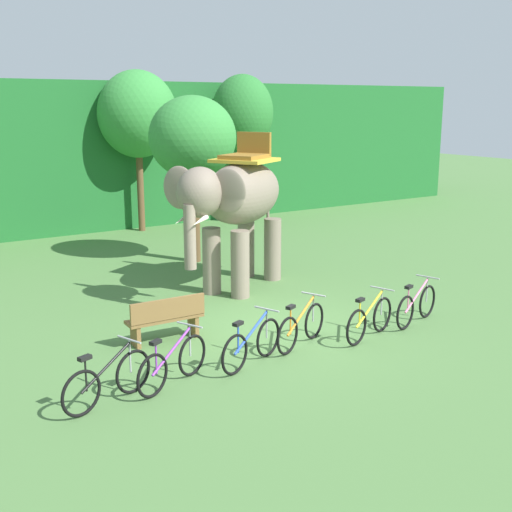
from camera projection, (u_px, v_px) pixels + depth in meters
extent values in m
plane|color=#4C753D|center=(274.00, 329.00, 13.21)|extent=(80.00, 80.00, 0.00)
cube|color=#1E6028|center=(54.00, 153.00, 24.69)|extent=(36.00, 6.00, 5.24)
cylinder|color=brown|center=(194.00, 219.00, 18.61)|extent=(0.32, 0.32, 2.51)
ellipsoid|color=#338438|center=(193.00, 137.00, 18.09)|extent=(2.44, 2.44, 2.31)
cylinder|color=brown|center=(141.00, 192.00, 23.14)|extent=(0.24, 0.24, 2.76)
ellipsoid|color=#338438|center=(137.00, 114.00, 22.51)|extent=(2.75, 2.75, 3.00)
cylinder|color=brown|center=(243.00, 185.00, 24.68)|extent=(0.30, 0.30, 2.90)
ellipsoid|color=#28702D|center=(243.00, 112.00, 24.06)|extent=(2.28, 2.28, 2.77)
ellipsoid|color=gray|center=(243.00, 193.00, 15.80)|extent=(3.21, 2.68, 1.50)
cylinder|color=gray|center=(240.00, 264.00, 15.21)|extent=(0.44, 0.44, 1.60)
cylinder|color=gray|center=(212.00, 261.00, 15.54)|extent=(0.44, 0.44, 1.60)
cylinder|color=gray|center=(273.00, 249.00, 16.78)|extent=(0.44, 0.44, 1.60)
cylinder|color=gray|center=(246.00, 246.00, 17.11)|extent=(0.44, 0.44, 1.60)
ellipsoid|color=gray|center=(200.00, 192.00, 14.00)|extent=(1.46, 1.42, 1.10)
ellipsoid|color=gray|center=(229.00, 191.00, 13.85)|extent=(0.57, 0.80, 0.96)
ellipsoid|color=gray|center=(179.00, 188.00, 14.39)|extent=(0.57, 0.80, 0.96)
cylinder|color=gray|center=(190.00, 237.00, 13.82)|extent=(0.26, 0.26, 1.40)
cone|color=beige|center=(200.00, 221.00, 13.68)|extent=(0.55, 0.39, 0.21)
cone|color=beige|center=(182.00, 220.00, 13.87)|extent=(0.55, 0.39, 0.21)
cube|color=gold|center=(245.00, 160.00, 15.71)|extent=(1.80, 1.81, 0.08)
cube|color=olive|center=(245.00, 156.00, 15.69)|extent=(1.40, 1.33, 0.10)
cube|color=olive|center=(254.00, 144.00, 16.06)|extent=(0.54, 0.83, 0.56)
cylinder|color=gray|center=(268.00, 203.00, 17.15)|extent=(0.08, 0.08, 0.90)
torus|color=black|center=(81.00, 394.00, 9.45)|extent=(0.69, 0.28, 0.71)
torus|color=black|center=(133.00, 372.00, 10.22)|extent=(0.69, 0.28, 0.71)
cylinder|color=black|center=(106.00, 367.00, 9.76)|extent=(0.93, 0.36, 0.54)
cylinder|color=black|center=(86.00, 375.00, 9.47)|extent=(0.03, 0.03, 0.52)
cube|color=black|center=(85.00, 358.00, 9.41)|extent=(0.22, 0.16, 0.06)
cylinder|color=#9E9EA3|center=(130.00, 356.00, 10.12)|extent=(0.03, 0.03, 0.55)
cylinder|color=#9E9EA3|center=(129.00, 340.00, 10.06)|extent=(0.20, 0.50, 0.03)
torus|color=black|center=(152.00, 376.00, 10.07)|extent=(0.67, 0.34, 0.71)
torus|color=black|center=(192.00, 355.00, 10.89)|extent=(0.67, 0.34, 0.71)
cylinder|color=purple|center=(172.00, 351.00, 10.40)|extent=(0.90, 0.44, 0.54)
cylinder|color=purple|center=(156.00, 358.00, 10.09)|extent=(0.03, 0.03, 0.52)
cube|color=black|center=(155.00, 342.00, 10.03)|extent=(0.22, 0.17, 0.06)
cylinder|color=#9E9EA3|center=(190.00, 340.00, 10.79)|extent=(0.03, 0.03, 0.55)
cylinder|color=#9E9EA3|center=(190.00, 325.00, 10.72)|extent=(0.25, 0.49, 0.03)
torus|color=black|center=(235.00, 355.00, 10.92)|extent=(0.68, 0.31, 0.71)
torus|color=black|center=(268.00, 338.00, 11.71)|extent=(0.68, 0.31, 0.71)
cylinder|color=blue|center=(251.00, 333.00, 11.24)|extent=(0.92, 0.40, 0.54)
cylinder|color=blue|center=(238.00, 338.00, 10.94)|extent=(0.03, 0.03, 0.52)
cube|color=black|center=(238.00, 324.00, 10.88)|extent=(0.22, 0.17, 0.06)
cylinder|color=#9E9EA3|center=(267.00, 324.00, 11.61)|extent=(0.03, 0.03, 0.55)
cylinder|color=#9E9EA3|center=(267.00, 309.00, 11.55)|extent=(0.22, 0.49, 0.03)
torus|color=black|center=(288.00, 336.00, 11.80)|extent=(0.67, 0.33, 0.71)
torus|color=black|center=(314.00, 321.00, 12.61)|extent=(0.67, 0.33, 0.71)
cylinder|color=orange|center=(301.00, 316.00, 12.13)|extent=(0.91, 0.42, 0.54)
cylinder|color=orange|center=(291.00, 321.00, 11.82)|extent=(0.03, 0.03, 0.52)
cube|color=black|center=(291.00, 307.00, 11.76)|extent=(0.22, 0.17, 0.06)
cylinder|color=#9E9EA3|center=(313.00, 308.00, 12.51)|extent=(0.03, 0.03, 0.55)
cylinder|color=#9E9EA3|center=(313.00, 294.00, 12.44)|extent=(0.23, 0.49, 0.03)
torus|color=black|center=(356.00, 328.00, 12.24)|extent=(0.69, 0.27, 0.71)
torus|color=black|center=(382.00, 314.00, 12.99)|extent=(0.69, 0.27, 0.71)
cylinder|color=yellow|center=(370.00, 309.00, 12.54)|extent=(0.94, 0.34, 0.54)
cylinder|color=yellow|center=(360.00, 313.00, 12.25)|extent=(0.03, 0.03, 0.52)
cube|color=black|center=(360.00, 300.00, 12.19)|extent=(0.22, 0.16, 0.06)
cylinder|color=#9E9EA3|center=(382.00, 302.00, 12.89)|extent=(0.03, 0.03, 0.55)
cylinder|color=#9E9EA3|center=(382.00, 289.00, 12.83)|extent=(0.19, 0.50, 0.03)
torus|color=black|center=(405.00, 313.00, 13.10)|extent=(0.69, 0.26, 0.71)
torus|color=black|center=(427.00, 301.00, 13.85)|extent=(0.69, 0.26, 0.71)
cylinder|color=pink|center=(417.00, 296.00, 13.40)|extent=(0.94, 0.33, 0.54)
cylinder|color=pink|center=(408.00, 299.00, 13.12)|extent=(0.03, 0.03, 0.52)
cube|color=black|center=(409.00, 287.00, 13.06)|extent=(0.22, 0.15, 0.06)
cylinder|color=#9E9EA3|center=(427.00, 289.00, 13.75)|extent=(0.03, 0.03, 0.55)
cylinder|color=#9E9EA3|center=(428.00, 277.00, 13.69)|extent=(0.18, 0.51, 0.03)
cube|color=brown|center=(165.00, 318.00, 12.46)|extent=(1.51, 0.44, 0.06)
cube|color=brown|center=(168.00, 309.00, 12.26)|extent=(1.50, 0.10, 0.40)
cube|color=brown|center=(136.00, 335.00, 12.21)|extent=(0.09, 0.36, 0.45)
cube|color=brown|center=(193.00, 324.00, 12.82)|extent=(0.09, 0.36, 0.45)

